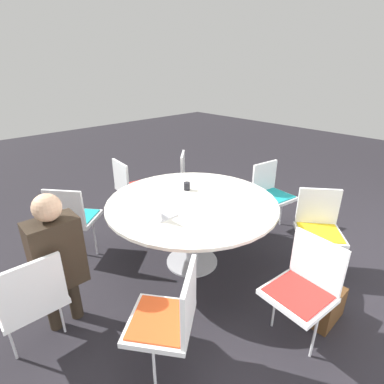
# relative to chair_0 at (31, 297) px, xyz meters

# --- Properties ---
(ground_plane) EXTENTS (16.00, 16.00, 0.00)m
(ground_plane) POSITION_rel_chair_0_xyz_m (-1.60, -0.02, -0.53)
(ground_plane) COLOR black
(conference_table) EXTENTS (1.74, 1.74, 0.75)m
(conference_table) POSITION_rel_chair_0_xyz_m (-1.60, -0.02, 0.13)
(conference_table) COLOR #B7B7BC
(conference_table) RESTS_ON ground_plane
(chair_0) EXTENTS (0.45, 0.43, 0.87)m
(chair_0) POSITION_rel_chair_0_xyz_m (0.00, 0.00, 0.00)
(chair_0) COLOR silver
(chair_0) RESTS_ON ground_plane
(chair_1) EXTENTS (0.60, 0.60, 0.87)m
(chair_1) POSITION_rel_chair_0_xyz_m (-0.60, 0.81, 0.00)
(chair_1) COLOR silver
(chair_1) RESTS_ON ground_plane
(chair_2) EXTENTS (0.47, 0.48, 0.87)m
(chair_2) POSITION_rel_chair_0_xyz_m (-1.52, 1.27, 0.00)
(chair_2) COLOR silver
(chair_2) RESTS_ON ground_plane
(chair_3) EXTENTS (0.60, 0.61, 0.87)m
(chair_3) POSITION_rel_chair_0_xyz_m (-2.46, 0.94, 0.00)
(chair_3) COLOR silver
(chair_3) RESTS_ON ground_plane
(chair_4) EXTENTS (0.50, 0.48, 0.87)m
(chair_4) POSITION_rel_chair_0_xyz_m (-2.89, 0.10, 0.00)
(chair_4) COLOR silver
(chair_4) RESTS_ON ground_plane
(chair_5) EXTENTS (0.61, 0.61, 0.87)m
(chair_5) POSITION_rel_chair_0_xyz_m (-2.49, -0.97, 0.00)
(chair_5) COLOR silver
(chair_5) RESTS_ON ground_plane
(chair_6) EXTENTS (0.47, 0.49, 0.87)m
(chair_6) POSITION_rel_chair_0_xyz_m (-1.68, -1.32, 0.00)
(chair_6) COLOR silver
(chair_6) RESTS_ON ground_plane
(chair_7) EXTENTS (0.60, 0.61, 0.87)m
(chair_7) POSITION_rel_chair_0_xyz_m (-0.74, -1.00, 0.00)
(chair_7) COLOR silver
(chair_7) RESTS_ON ground_plane
(person_0) EXTENTS (0.37, 0.27, 1.22)m
(person_0) POSITION_rel_chair_0_xyz_m (-0.24, -0.08, 0.19)
(person_0) COLOR #2D2319
(person_0) RESTS_ON ground_plane
(laptop) EXTENTS (0.23, 0.31, 0.21)m
(laptop) POSITION_rel_chair_0_xyz_m (-1.14, -0.04, 0.28)
(laptop) COLOR silver
(laptop) RESTS_ON conference_table
(coffee_cup) EXTENTS (0.07, 0.07, 0.09)m
(coffee_cup) POSITION_rel_chair_0_xyz_m (-1.76, -0.28, 0.27)
(coffee_cup) COLOR black
(coffee_cup) RESTS_ON conference_table
(handbag) EXTENTS (0.36, 0.16, 0.28)m
(handbag) POSITION_rel_chair_0_xyz_m (-1.86, 1.37, -0.39)
(handbag) COLOR #513319
(handbag) RESTS_ON ground_plane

